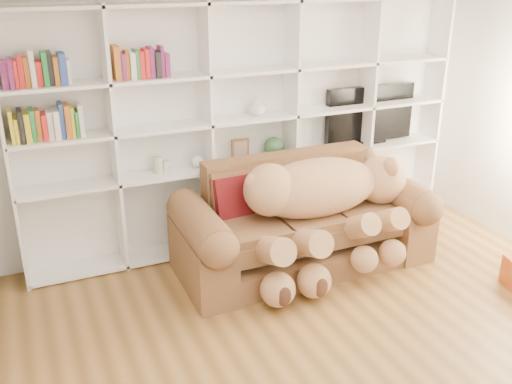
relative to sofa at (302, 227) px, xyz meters
name	(u,v)px	position (x,y,z in m)	size (l,w,h in m)	color
floor	(377,372)	(-0.25, -1.64, -0.38)	(5.00, 5.00, 0.00)	brown
wall_back	(242,108)	(-0.25, 0.86, 0.97)	(5.00, 0.02, 2.70)	silver
bookshelf	(225,118)	(-0.49, 0.72, 0.93)	(4.43, 0.35, 2.40)	white
sofa	(302,227)	(0.00, 0.00, 0.00)	(2.37, 1.02, 1.00)	brown
teddy_bear	(323,201)	(0.10, -0.20, 0.32)	(1.80, 0.98, 1.05)	tan
throw_pillow	(235,198)	(-0.61, 0.17, 0.33)	(0.40, 0.13, 0.40)	maroon
tv	(370,115)	(1.17, 0.71, 0.80)	(1.05, 0.18, 0.62)	black
picture_frame	(240,150)	(-0.35, 0.66, 0.61)	(0.18, 0.03, 0.22)	brown
green_vase	(274,147)	(0.02, 0.66, 0.59)	(0.21, 0.21, 0.21)	#2C5632
figurine_tall	(158,165)	(-1.18, 0.66, 0.57)	(0.08, 0.08, 0.16)	beige
figurine_short	(166,166)	(-1.10, 0.66, 0.55)	(0.07, 0.07, 0.12)	beige
snow_globe	(198,161)	(-0.79, 0.66, 0.55)	(0.12, 0.12, 0.12)	white
shelf_vase	(257,106)	(-0.18, 0.66, 1.03)	(0.18, 0.18, 0.18)	beige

